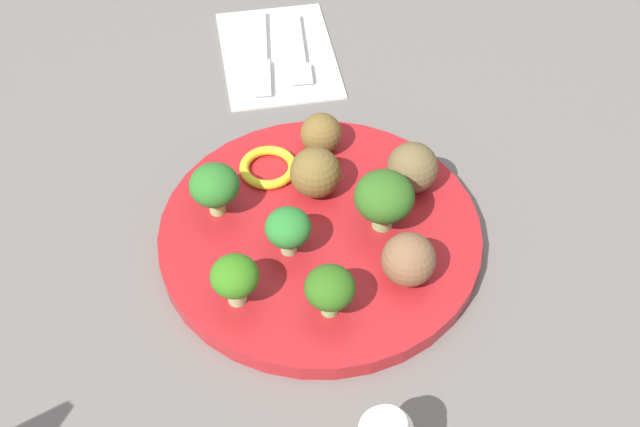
{
  "coord_description": "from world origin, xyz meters",
  "views": [
    {
      "loc": [
        0.47,
        -0.04,
        0.56
      ],
      "look_at": [
        0.0,
        0.0,
        0.04
      ],
      "focal_mm": 46.83,
      "sensor_mm": 36.0,
      "label": 1
    }
  ],
  "objects_px": {
    "broccoli_floret_mid_left": "(288,229)",
    "broccoli_floret_mid_right": "(235,278)",
    "pepper_ring_front_right": "(269,167)",
    "meatball_far_rim": "(412,168)",
    "napkin": "(278,53)",
    "fork": "(295,52)",
    "broccoli_floret_far_rim": "(215,186)",
    "plate": "(320,235)",
    "meatball_mid_right": "(321,134)",
    "broccoli_floret_front_left": "(384,196)",
    "meatball_front_left": "(320,172)",
    "broccoli_floret_center": "(330,289)",
    "knife": "(262,55)",
    "meatball_mid_left": "(409,259)"
  },
  "relations": [
    {
      "from": "broccoli_floret_center",
      "to": "knife",
      "type": "xyz_separation_m",
      "value": [
        -0.35,
        -0.04,
        -0.04
      ]
    },
    {
      "from": "meatball_far_rim",
      "to": "napkin",
      "type": "distance_m",
      "value": 0.25
    },
    {
      "from": "broccoli_floret_center",
      "to": "broccoli_floret_mid_right",
      "type": "relative_size",
      "value": 1.0
    },
    {
      "from": "broccoli_floret_front_left",
      "to": "meatball_far_rim",
      "type": "bearing_deg",
      "value": 142.89
    },
    {
      "from": "broccoli_floret_far_rim",
      "to": "broccoli_floret_mid_right",
      "type": "distance_m",
      "value": 0.1
    },
    {
      "from": "broccoli_floret_center",
      "to": "meatball_mid_right",
      "type": "relative_size",
      "value": 1.21
    },
    {
      "from": "meatball_mid_left",
      "to": "napkin",
      "type": "relative_size",
      "value": 0.26
    },
    {
      "from": "plate",
      "to": "broccoli_floret_far_rim",
      "type": "height_order",
      "value": "broccoli_floret_far_rim"
    },
    {
      "from": "broccoli_floret_mid_right",
      "to": "fork",
      "type": "height_order",
      "value": "broccoli_floret_mid_right"
    },
    {
      "from": "meatball_mid_left",
      "to": "napkin",
      "type": "bearing_deg",
      "value": -164.73
    },
    {
      "from": "plate",
      "to": "meatball_mid_right",
      "type": "distance_m",
      "value": 0.1
    },
    {
      "from": "broccoli_floret_front_left",
      "to": "meatball_far_rim",
      "type": "height_order",
      "value": "broccoli_floret_front_left"
    },
    {
      "from": "pepper_ring_front_right",
      "to": "meatball_far_rim",
      "type": "bearing_deg",
      "value": 76.61
    },
    {
      "from": "broccoli_floret_center",
      "to": "meatball_mid_right",
      "type": "xyz_separation_m",
      "value": [
        -0.19,
        0.01,
        -0.01
      ]
    },
    {
      "from": "broccoli_floret_mid_right",
      "to": "meatball_far_rim",
      "type": "bearing_deg",
      "value": 125.64
    },
    {
      "from": "meatball_front_left",
      "to": "fork",
      "type": "relative_size",
      "value": 0.38
    },
    {
      "from": "broccoli_floret_mid_right",
      "to": "fork",
      "type": "bearing_deg",
      "value": 168.3
    },
    {
      "from": "broccoli_floret_front_left",
      "to": "broccoli_floret_mid_left",
      "type": "bearing_deg",
      "value": -74.09
    },
    {
      "from": "broccoli_floret_front_left",
      "to": "broccoli_floret_center",
      "type": "relative_size",
      "value": 1.21
    },
    {
      "from": "meatball_mid_right",
      "to": "meatball_mid_left",
      "type": "bearing_deg",
      "value": 19.76
    },
    {
      "from": "napkin",
      "to": "broccoli_floret_far_rim",
      "type": "bearing_deg",
      "value": -15.39
    },
    {
      "from": "broccoli_floret_mid_left",
      "to": "broccoli_floret_mid_right",
      "type": "relative_size",
      "value": 0.95
    },
    {
      "from": "broccoli_floret_far_rim",
      "to": "napkin",
      "type": "bearing_deg",
      "value": 164.61
    },
    {
      "from": "broccoli_floret_center",
      "to": "pepper_ring_front_right",
      "type": "distance_m",
      "value": 0.17
    },
    {
      "from": "knife",
      "to": "meatball_front_left",
      "type": "bearing_deg",
      "value": 11.84
    },
    {
      "from": "broccoli_floret_center",
      "to": "knife",
      "type": "distance_m",
      "value": 0.35
    },
    {
      "from": "meatball_far_rim",
      "to": "fork",
      "type": "bearing_deg",
      "value": -157.32
    },
    {
      "from": "broccoli_floret_front_left",
      "to": "meatball_front_left",
      "type": "bearing_deg",
      "value": -131.44
    },
    {
      "from": "plate",
      "to": "meatball_far_rim",
      "type": "xyz_separation_m",
      "value": [
        -0.04,
        0.09,
        0.03
      ]
    },
    {
      "from": "broccoli_floret_front_left",
      "to": "broccoli_floret_mid_left",
      "type": "relative_size",
      "value": 1.27
    },
    {
      "from": "plate",
      "to": "broccoli_floret_far_rim",
      "type": "relative_size",
      "value": 5.58
    },
    {
      "from": "broccoli_floret_far_rim",
      "to": "broccoli_floret_mid_right",
      "type": "height_order",
      "value": "broccoli_floret_far_rim"
    },
    {
      "from": "meatball_mid_right",
      "to": "pepper_ring_front_right",
      "type": "xyz_separation_m",
      "value": [
        0.02,
        -0.05,
        -0.02
      ]
    },
    {
      "from": "napkin",
      "to": "knife",
      "type": "xyz_separation_m",
      "value": [
        0.01,
        -0.02,
        0.0
      ]
    },
    {
      "from": "meatball_front_left",
      "to": "pepper_ring_front_right",
      "type": "height_order",
      "value": "meatball_front_left"
    },
    {
      "from": "napkin",
      "to": "fork",
      "type": "xyz_separation_m",
      "value": [
        0.01,
        0.02,
        0.0
      ]
    },
    {
      "from": "pepper_ring_front_right",
      "to": "napkin",
      "type": "relative_size",
      "value": 0.32
    },
    {
      "from": "meatball_mid_right",
      "to": "knife",
      "type": "xyz_separation_m",
      "value": [
        -0.16,
        -0.05,
        -0.03
      ]
    },
    {
      "from": "pepper_ring_front_right",
      "to": "meatball_front_left",
      "type": "bearing_deg",
      "value": 57.45
    },
    {
      "from": "napkin",
      "to": "fork",
      "type": "relative_size",
      "value": 1.41
    },
    {
      "from": "meatball_mid_left",
      "to": "meatball_front_left",
      "type": "xyz_separation_m",
      "value": [
        -0.1,
        -0.06,
        0.0
      ]
    },
    {
      "from": "napkin",
      "to": "plate",
      "type": "bearing_deg",
      "value": 4.77
    },
    {
      "from": "plate",
      "to": "fork",
      "type": "relative_size",
      "value": 2.33
    },
    {
      "from": "broccoli_floret_front_left",
      "to": "meatball_front_left",
      "type": "xyz_separation_m",
      "value": [
        -0.04,
        -0.05,
        -0.01
      ]
    },
    {
      "from": "broccoli_floret_far_rim",
      "to": "fork",
      "type": "height_order",
      "value": "broccoli_floret_far_rim"
    },
    {
      "from": "napkin",
      "to": "pepper_ring_front_right",
      "type": "bearing_deg",
      "value": -5.52
    },
    {
      "from": "broccoli_floret_mid_left",
      "to": "meatball_mid_right",
      "type": "xyz_separation_m",
      "value": [
        -0.12,
        0.04,
        -0.01
      ]
    },
    {
      "from": "broccoli_floret_mid_left",
      "to": "broccoli_floret_mid_right",
      "type": "bearing_deg",
      "value": -42.87
    },
    {
      "from": "broccoli_floret_mid_left",
      "to": "pepper_ring_front_right",
      "type": "relative_size",
      "value": 0.83
    },
    {
      "from": "broccoli_floret_center",
      "to": "meatball_mid_left",
      "type": "distance_m",
      "value": 0.07
    }
  ]
}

